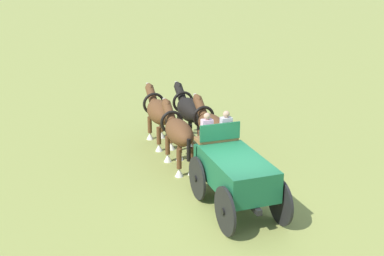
% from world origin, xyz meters
% --- Properties ---
extents(ground_plane, '(220.00, 220.00, 0.00)m').
position_xyz_m(ground_plane, '(0.00, 0.00, 0.00)').
color(ground_plane, olive).
extents(show_wagon, '(5.90, 2.62, 2.66)m').
position_xyz_m(show_wagon, '(0.17, 0.04, 1.21)').
color(show_wagon, '#195B38').
rests_on(show_wagon, ground).
extents(draft_horse_rear_near, '(3.02, 1.33, 2.20)m').
position_xyz_m(draft_horse_rear_near, '(3.50, 1.54, 1.33)').
color(draft_horse_rear_near, brown).
rests_on(draft_horse_rear_near, ground).
extents(draft_horse_rear_off, '(3.14, 1.35, 2.25)m').
position_xyz_m(draft_horse_rear_off, '(3.82, 0.28, 1.38)').
color(draft_horse_rear_off, brown).
rests_on(draft_horse_rear_off, ground).
extents(draft_horse_lead_near, '(3.06, 1.41, 2.22)m').
position_xyz_m(draft_horse_lead_near, '(6.01, 2.17, 1.35)').
color(draft_horse_lead_near, brown).
rests_on(draft_horse_lead_near, ground).
extents(draft_horse_lead_off, '(3.03, 1.39, 2.18)m').
position_xyz_m(draft_horse_lead_off, '(6.33, 0.91, 1.32)').
color(draft_horse_lead_off, black).
rests_on(draft_horse_lead_off, ground).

